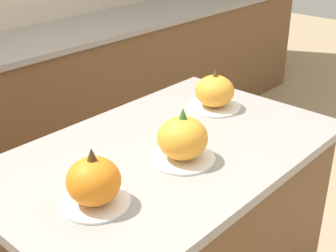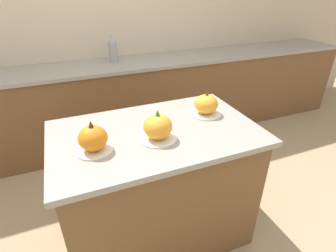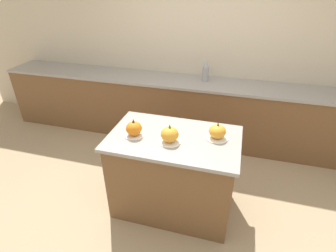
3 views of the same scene
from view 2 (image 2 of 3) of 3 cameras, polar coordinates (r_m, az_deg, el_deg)
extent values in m
plane|color=tan|center=(2.16, -2.10, -21.84)|extent=(12.00, 12.00, 0.00)
cube|color=beige|center=(3.11, -14.65, 20.27)|extent=(8.00, 0.06, 2.50)
cube|color=brown|center=(1.85, -2.34, -13.48)|extent=(1.18, 0.71, 0.85)
cube|color=gray|center=(1.59, -2.65, -1.59)|extent=(1.24, 0.77, 0.03)
cube|color=brown|center=(3.02, -11.75, 4.25)|extent=(6.00, 0.56, 0.89)
cube|color=gray|center=(2.86, -12.68, 12.67)|extent=(6.00, 0.60, 0.03)
cylinder|color=white|center=(1.45, -15.64, -4.96)|extent=(0.20, 0.20, 0.01)
ellipsoid|color=orange|center=(1.41, -16.02, -2.58)|extent=(0.15, 0.15, 0.13)
cone|color=#4C2D14|center=(1.37, -16.48, 0.36)|extent=(0.03, 0.03, 0.04)
cylinder|color=white|center=(1.50, -2.18, -2.61)|extent=(0.22, 0.22, 0.01)
ellipsoid|color=orange|center=(1.46, -2.23, -0.15)|extent=(0.16, 0.16, 0.14)
cone|color=#38702D|center=(1.42, -2.30, 2.84)|extent=(0.03, 0.03, 0.04)
cylinder|color=white|center=(1.80, 8.14, 2.78)|extent=(0.22, 0.22, 0.01)
ellipsoid|color=orange|center=(1.77, 8.29, 4.74)|extent=(0.16, 0.16, 0.13)
cone|color=brown|center=(1.74, 8.47, 7.08)|extent=(0.02, 0.02, 0.04)
cylinder|color=#99999E|center=(2.90, -11.86, 15.41)|extent=(0.09, 0.09, 0.20)
cone|color=#99999E|center=(2.87, -12.16, 18.20)|extent=(0.08, 0.08, 0.09)
camera|label=1|loc=(0.68, -81.85, 2.07)|focal=50.00mm
camera|label=3|loc=(1.32, 114.95, 13.84)|focal=28.00mm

